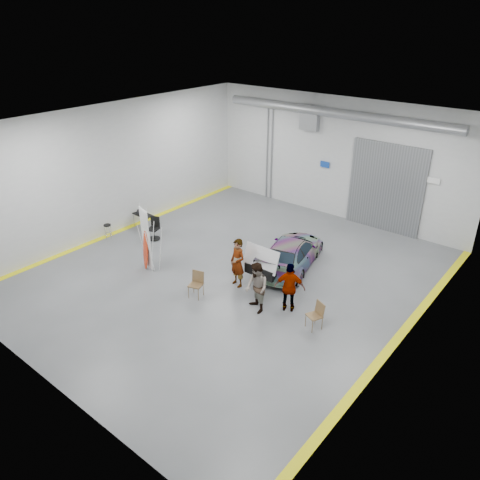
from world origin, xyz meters
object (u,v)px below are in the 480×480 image
Objects in this scene: sedan_car at (291,253)px; office_chair at (155,230)px; person_c at (290,288)px; surfboard_display at (147,244)px; folding_chair_near at (196,289)px; person_a at (238,263)px; person_b at (257,288)px; shop_stool at (108,232)px; work_table at (142,214)px; folding_chair_far at (314,320)px.

sedan_car reaches higher than office_chair.
surfboard_display reaches higher than person_c.
person_c is 1.88× the size of folding_chair_near.
person_a reaches higher than person_b.
folding_chair_near is at bearing -8.69° from shop_stool.
work_table is at bearing -5.56° from sedan_car.
person_b reaches higher than office_chair.
sedan_car reaches higher than shop_stool.
office_chair reaches higher than folding_chair_near.
shop_stool is 1.92m from work_table.
person_c is 2.67× the size of shop_stool.
person_c is at bearing 9.08° from person_a.
folding_chair_near is (-0.67, -1.60, -0.67)m from person_a.
surfboard_display is at bearing -149.15° from folding_chair_far.
person_b is 8.92m from work_table.
folding_chair_far is at bearing 37.97° from person_b.
sedan_car is 8.66m from shop_stool.
person_b reaches higher than folding_chair_far.
person_b is 1.89× the size of folding_chair_near.
work_table is (-9.51, 1.45, -0.24)m from person_c.
person_a is at bearing 58.37° from sedan_car.
surfboard_display is at bearing -11.56° from shop_stool.
office_chair is at bearing 37.59° from shop_stool.
surfboard_display is (-5.22, -0.42, 0.19)m from person_b.
folding_chair_near is 4.51m from folding_chair_far.
shop_stool is at bearing -160.50° from office_chair.
person_b is 8.93m from shop_stool.
shop_stool is at bearing -98.08° from work_table.
person_c is at bearing 7.81° from folding_chair_near.
person_a is at bearing -25.71° from office_chair.
person_a is 1.74× the size of work_table.
person_c is 8.11m from office_chair.
person_b is 1.96× the size of folding_chair_far.
work_table is at bearing -165.08° from folding_chair_far.
office_chair is at bearing 150.32° from surfboard_display.
folding_chair_near is 7.00m from work_table.
shop_stool is at bearing -154.97° from person_b.
person_b reaches higher than work_table.
person_a is at bearing 50.67° from folding_chair_near.
sedan_car is 6.39× the size of shop_stool.
person_a reaches higher than shop_stool.
sedan_car is 4.37m from folding_chair_near.
shop_stool is at bearing -24.03° from person_c.
sedan_car is at bearing 158.56° from folding_chair_far.
folding_chair_near is at bearing -1.95° from person_c.
sedan_car is 3.18m from person_c.
folding_chair_near is at bearing -136.09° from person_b.
sedan_car is at bearing 58.36° from surfboard_display.
sedan_car is at bearing 53.96° from folding_chair_near.
person_b is (1.60, -0.91, -0.04)m from person_a.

